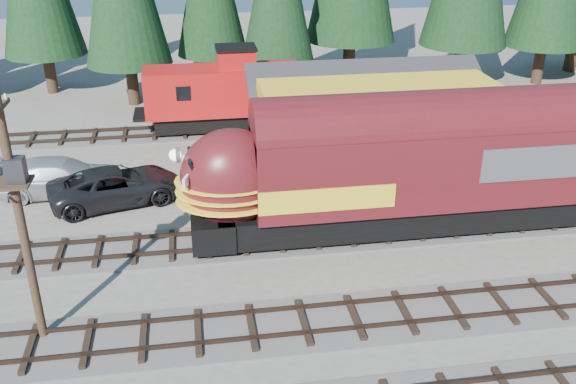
{
  "coord_description": "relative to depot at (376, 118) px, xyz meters",
  "views": [
    {
      "loc": [
        -9.33,
        -19.64,
        13.56
      ],
      "look_at": [
        -5.59,
        4.0,
        2.23
      ],
      "focal_mm": 40.0,
      "sensor_mm": 36.0,
      "label": 1
    }
  ],
  "objects": [
    {
      "name": "pickup_truck_b",
      "position": [
        -15.81,
        -0.31,
        -2.06
      ],
      "size": [
        6.25,
        2.61,
        1.8
      ],
      "primitive_type": "imported",
      "rotation": [
        0.0,
        0.0,
        1.56
      ],
      "color": "#AFB2B7",
      "rests_on": "ground"
    },
    {
      "name": "depot",
      "position": [
        0.0,
        0.0,
        0.0
      ],
      "size": [
        12.8,
        7.0,
        5.3
      ],
      "color": "gold",
      "rests_on": "ground"
    },
    {
      "name": "track_spur",
      "position": [
        -10.0,
        7.5,
        -2.9
      ],
      "size": [
        32.0,
        3.2,
        0.33
      ],
      "color": "#4C4947",
      "rests_on": "ground"
    },
    {
      "name": "locomotive",
      "position": [
        -1.73,
        -6.5,
        -0.21
      ],
      "size": [
        17.51,
        3.48,
        4.76
      ],
      "color": "black",
      "rests_on": "ground"
    },
    {
      "name": "caboose",
      "position": [
        -7.35,
        7.5,
        -0.57
      ],
      "size": [
        9.18,
        2.66,
        4.77
      ],
      "color": "black",
      "rests_on": "ground"
    },
    {
      "name": "pickup_truck_a",
      "position": [
        -13.06,
        -1.69,
        -2.1
      ],
      "size": [
        6.76,
        4.39,
        1.73
      ],
      "primitive_type": "imported",
      "rotation": [
        0.0,
        0.0,
        1.83
      ],
      "color": "black",
      "rests_on": "ground"
    },
    {
      "name": "utility_pole",
      "position": [
        -14.68,
        -11.74,
        1.88
      ],
      "size": [
        1.06,
        2.07,
        8.48
      ],
      "rotation": [
        0.0,
        0.0,
        -0.03
      ],
      "color": "black",
      "rests_on": "ground"
    },
    {
      "name": "ground",
      "position": [
        0.0,
        -10.5,
        -2.96
      ],
      "size": [
        120.0,
        120.0,
        0.0
      ],
      "primitive_type": "plane",
      "color": "#6B665B",
      "rests_on": "ground"
    }
  ]
}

